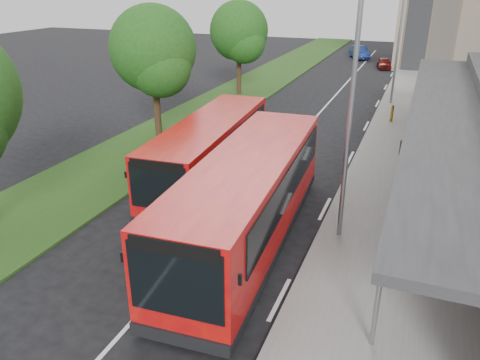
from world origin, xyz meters
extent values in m
plane|color=black|center=(0.00, 0.00, 0.00)|extent=(120.00, 120.00, 0.00)
cube|color=gray|center=(6.00, 20.00, 0.07)|extent=(5.00, 80.00, 0.15)
cube|color=#1F4115|center=(-7.00, 20.00, 0.05)|extent=(5.00, 80.00, 0.10)
cube|color=silver|center=(0.00, 15.00, 0.01)|extent=(0.12, 70.00, 0.01)
cube|color=silver|center=(3.30, -2.00, 0.01)|extent=(0.12, 2.00, 0.01)
cube|color=silver|center=(3.30, 4.00, 0.01)|extent=(0.12, 2.00, 0.01)
cube|color=silver|center=(3.30, 10.00, 0.01)|extent=(0.12, 2.00, 0.01)
cube|color=silver|center=(3.30, 16.00, 0.01)|extent=(0.12, 2.00, 0.01)
cube|color=silver|center=(3.30, 22.00, 0.01)|extent=(0.12, 2.00, 0.01)
cube|color=silver|center=(3.30, 28.00, 0.01)|extent=(0.12, 2.00, 0.01)
cube|color=silver|center=(3.30, 34.00, 0.01)|extent=(0.12, 2.00, 0.01)
cube|color=silver|center=(3.30, 40.00, 0.01)|extent=(0.12, 2.00, 0.01)
cube|color=silver|center=(3.30, 46.00, 0.01)|extent=(0.12, 2.00, 0.01)
cube|color=black|center=(8.48, 8.00, 1.60)|extent=(0.06, 24.00, 2.20)
cube|color=#2B2A2D|center=(7.20, 8.00, 3.30)|extent=(2.80, 26.00, 0.25)
cylinder|color=gray|center=(5.90, -3.00, 1.65)|extent=(0.12, 0.12, 3.30)
cylinder|color=gray|center=(5.90, 19.00, 1.65)|extent=(0.12, 0.12, 3.30)
cylinder|color=black|center=(-7.00, 9.00, 1.75)|extent=(0.36, 0.36, 3.50)
sphere|color=#1F4A13|center=(-7.00, 9.00, 4.93)|extent=(4.45, 4.45, 4.45)
sphere|color=#1F4A13|center=(-6.40, 8.60, 4.13)|extent=(3.18, 3.18, 3.18)
sphere|color=#1F4A13|center=(-7.50, 9.50, 4.37)|extent=(3.50, 3.50, 3.50)
cylinder|color=black|center=(-7.00, 21.00, 1.69)|extent=(0.36, 0.36, 3.37)
sphere|color=#1F4A13|center=(-7.00, 21.00, 4.75)|extent=(4.29, 4.29, 4.29)
sphere|color=#1F4A13|center=(-6.40, 20.60, 3.99)|extent=(3.07, 3.07, 3.07)
sphere|color=#1F4A13|center=(-7.50, 21.50, 4.21)|extent=(3.37, 3.37, 3.37)
cylinder|color=gray|center=(4.20, 2.00, 4.15)|extent=(0.16, 0.16, 8.00)
cylinder|color=gray|center=(4.20, 22.00, 4.15)|extent=(0.16, 0.16, 8.00)
cube|color=red|center=(1.39, 0.58, 1.72)|extent=(3.15, 10.91, 2.72)
cube|color=black|center=(1.39, 0.58, 0.39)|extent=(3.17, 10.93, 0.31)
cube|color=black|center=(1.68, -4.82, 2.00)|extent=(2.31, 0.18, 1.80)
cube|color=black|center=(1.09, 5.99, 2.16)|extent=(2.26, 0.17, 1.34)
cube|color=black|center=(0.07, 0.82, 2.21)|extent=(0.55, 9.24, 1.23)
cube|color=black|center=(2.67, 0.96, 2.21)|extent=(0.55, 9.24, 1.23)
cube|color=black|center=(1.68, -4.83, 0.41)|extent=(2.57, 0.22, 0.36)
cube|color=black|center=(1.68, -4.83, 2.88)|extent=(2.16, 0.16, 0.36)
cube|color=black|center=(0.23, -4.68, 2.26)|extent=(0.08, 0.08, 0.26)
cube|color=black|center=(3.11, -4.52, 2.26)|extent=(0.08, 0.08, 0.26)
cylinder|color=black|center=(0.50, -2.97, 0.46)|extent=(0.36, 0.94, 0.92)
cylinder|color=black|center=(2.66, -2.85, 0.46)|extent=(0.36, 0.94, 0.92)
cylinder|color=black|center=(0.12, 4.01, 0.46)|extent=(0.36, 0.94, 0.92)
cylinder|color=black|center=(2.27, 4.13, 0.46)|extent=(0.36, 0.94, 0.92)
cube|color=red|center=(-1.92, 4.78, 1.54)|extent=(2.95, 9.82, 2.44)
cube|color=black|center=(-1.92, 4.78, 0.35)|extent=(2.97, 9.84, 0.28)
cube|color=black|center=(-1.59, -0.07, 1.80)|extent=(2.07, 0.19, 1.61)
cube|color=black|center=(-2.25, 9.63, 1.94)|extent=(2.03, 0.19, 1.20)
cube|color=black|center=(-3.11, 4.97, 1.98)|extent=(0.61, 8.28, 1.11)
cube|color=black|center=(-0.77, 5.13, 1.98)|extent=(0.61, 8.28, 1.11)
cube|color=black|center=(-1.59, -0.08, 0.37)|extent=(2.31, 0.24, 0.32)
cube|color=black|center=(-1.59, -0.08, 2.58)|extent=(1.93, 0.17, 0.32)
cube|color=black|center=(-2.89, 0.04, 2.03)|extent=(0.09, 0.09, 0.23)
cube|color=black|center=(-0.32, 0.22, 2.03)|extent=(0.09, 0.09, 0.23)
cylinder|color=black|center=(-2.67, 1.58, 0.41)|extent=(0.33, 0.85, 0.83)
cylinder|color=black|center=(-0.74, 1.72, 0.41)|extent=(0.33, 0.85, 0.83)
cylinder|color=black|center=(-3.10, 7.84, 0.41)|extent=(0.33, 0.85, 0.83)
cylinder|color=black|center=(-1.16, 7.97, 0.41)|extent=(0.33, 0.85, 0.83)
cylinder|color=#3D2119|center=(5.74, 10.89, 0.54)|extent=(0.54, 0.54, 0.77)
cylinder|color=yellow|center=(4.64, 16.96, 0.67)|extent=(0.18, 0.18, 1.03)
imported|color=#63120E|center=(2.24, 36.99, 0.53)|extent=(1.81, 3.31, 1.07)
imported|color=navy|center=(-1.01, 42.68, 0.68)|extent=(2.95, 4.37, 1.36)
camera|label=1|loc=(6.16, -12.31, 8.18)|focal=35.00mm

